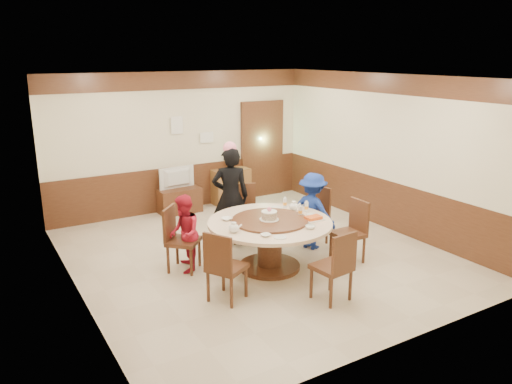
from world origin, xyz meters
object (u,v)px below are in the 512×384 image
tv_stand (179,200)px  thermos (231,161)px  banquet_table (270,235)px  person_red (184,234)px  television (178,178)px  shrimp_platter (313,219)px  side_cabinet (231,186)px  person_blue (313,211)px  birthday_cake (269,215)px  person_standing (231,197)px

tv_stand → thermos: bearing=1.4°
banquet_table → person_red: person_red is taller
person_red → tv_stand: person_red is taller
television → thermos: size_ratio=2.00×
person_red → thermos: person_red is taller
person_red → tv_stand: size_ratio=1.37×
shrimp_platter → side_cabinet: 3.67m
banquet_table → tv_stand: (-0.10, 3.28, -0.28)m
side_cabinet → person_blue: bearing=-91.0°
television → side_cabinet: bearing=176.4°
tv_stand → side_cabinet: size_ratio=1.06×
birthday_cake → person_blue: bearing=18.7°
shrimp_platter → side_cabinet: (0.53, 3.61, -0.40)m
shrimp_platter → thermos: (0.54, 3.61, 0.16)m
banquet_table → tv_stand: size_ratio=2.17×
side_cabinet → thermos: thermos is taller
banquet_table → shrimp_platter: size_ratio=6.14×
banquet_table → person_red: 1.27m
person_blue → shrimp_platter: size_ratio=4.25×
person_blue → shrimp_platter: person_blue is taller
birthday_cake → tv_stand: (-0.08, 3.30, -0.60)m
person_standing → side_cabinet: bearing=-94.8°
tv_stand → thermos: (1.21, 0.03, 0.69)m
tv_stand → side_cabinet: bearing=1.4°
person_red → birthday_cake: bearing=81.2°
shrimp_platter → thermos: bearing=81.5°
shrimp_platter → person_red: bearing=152.6°
birthday_cake → shrimp_platter: bearing=-25.6°
person_standing → person_blue: 1.38m
thermos → banquet_table: bearing=-108.6°
person_blue → banquet_table: bearing=87.9°
person_red → side_cabinet: person_red is taller
person_standing → person_blue: person_standing is taller
person_standing → tv_stand: (-0.07, 2.11, -0.59)m
birthday_cake → thermos: (1.13, 3.33, 0.09)m
person_red → birthday_cake: (1.10, -0.60, 0.27)m
birthday_cake → thermos: size_ratio=0.75×
person_blue → tv_stand: 3.17m
person_blue → television: 3.15m
banquet_table → person_standing: bearing=91.8°
banquet_table → side_cabinet: 3.49m
banquet_table → thermos: bearing=71.4°
person_standing → banquet_table: bearing=115.1°
shrimp_platter → thermos: 3.65m
person_red → television: person_red is taller
person_red → side_cabinet: (2.23, 2.73, -0.21)m
banquet_table → shrimp_platter: (0.57, -0.30, 0.24)m
person_standing → thermos: size_ratio=4.41×
person_standing → shrimp_platter: 1.59m
birthday_cake → tv_stand: bearing=91.4°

